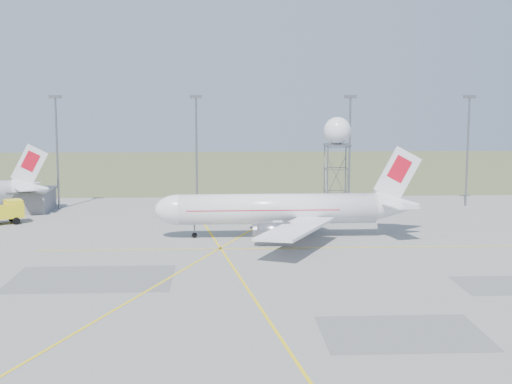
{
  "coord_description": "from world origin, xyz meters",
  "views": [
    {
      "loc": [
        -5.45,
        -63.36,
        20.13
      ],
      "look_at": [
        -0.44,
        40.0,
        6.32
      ],
      "focal_mm": 50.0,
      "sensor_mm": 36.0,
      "label": 1
    }
  ],
  "objects": [
    {
      "name": "radar_tower",
      "position": [
        14.25,
        57.13,
        9.43
      ],
      "size": [
        4.64,
        4.64,
        16.81
      ],
      "color": "slate",
      "rests_on": "ground"
    },
    {
      "name": "mast_d",
      "position": [
        40.0,
        66.0,
        12.07
      ],
      "size": [
        2.2,
        0.5,
        20.5
      ],
      "color": "slate",
      "rests_on": "ground"
    },
    {
      "name": "mast_a",
      "position": [
        -35.0,
        66.0,
        12.07
      ],
      "size": [
        2.2,
        0.5,
        20.5
      ],
      "color": "slate",
      "rests_on": "ground"
    },
    {
      "name": "ground",
      "position": [
        0.0,
        0.0,
        0.0
      ],
      "size": [
        400.0,
        400.0,
        0.0
      ],
      "primitive_type": "plane",
      "color": "gray",
      "rests_on": "ground"
    },
    {
      "name": "airliner_main",
      "position": [
        3.23,
        37.91,
        4.03
      ],
      "size": [
        38.62,
        37.6,
        13.15
      ],
      "rotation": [
        0.0,
        0.0,
        3.15
      ],
      "color": "white",
      "rests_on": "ground"
    },
    {
      "name": "grass_strip",
      "position": [
        0.0,
        140.0,
        0.01
      ],
      "size": [
        400.0,
        120.0,
        0.03
      ],
      "primitive_type": "cube",
      "color": "#4C5B32",
      "rests_on": "ground"
    },
    {
      "name": "mast_c",
      "position": [
        18.0,
        66.0,
        12.07
      ],
      "size": [
        2.2,
        0.5,
        20.5
      ],
      "color": "slate",
      "rests_on": "ground"
    },
    {
      "name": "mast_b",
      "position": [
        -10.0,
        66.0,
        12.07
      ],
      "size": [
        2.2,
        0.5,
        20.5
      ],
      "color": "slate",
      "rests_on": "ground"
    }
  ]
}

